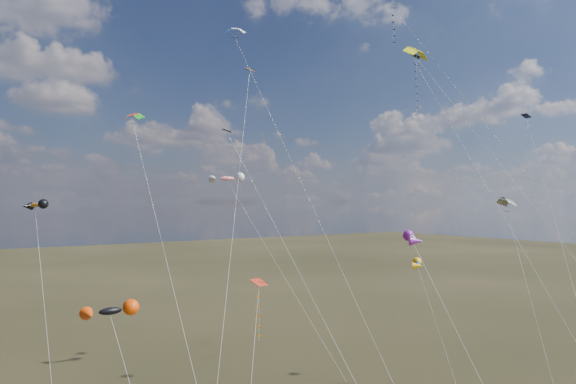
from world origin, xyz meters
TOP-DOWN VIEW (x-y plane):
  - diamond_black_high at (13.46, 11.67)m, footprint 14.01×19.81m
  - diamond_navy_tall at (17.38, 17.09)m, footprint 8.88×29.00m
  - diamond_black_mid at (-7.13, 9.06)m, footprint 6.64×14.03m
  - diamond_red_low at (-8.43, 9.49)m, footprint 6.24×7.89m
  - diamond_navy_right at (22.28, 6.17)m, footprint 11.61×13.98m
  - diamond_orange_center at (-8.79, 11.99)m, footprint 11.37×14.22m
  - parafoil_yellow at (5.96, 6.72)m, footprint 3.21×20.54m
  - parafoil_blue_white at (-1.04, 26.90)m, footprint 6.49×22.20m
  - parafoil_striped at (17.31, 5.55)m, footprint 7.25×10.26m
  - parafoil_tricolor at (-13.95, 22.32)m, footprint 2.27×16.06m
  - novelty_black_orange at (-18.61, 12.18)m, footprint 3.37×6.19m
  - novelty_orange_black at (-20.94, 29.71)m, footprint 2.20×11.48m
  - novelty_white_purple at (-2.70, -0.57)m, footprint 2.22×11.91m
  - novelty_redwhite_stripe at (-1.34, 28.29)m, footprint 8.57×13.79m
  - novelty_blue_yellow at (9.06, 9.53)m, footprint 2.45×7.65m

SIDE VIEW (x-z plane):
  - diamond_red_low at x=-8.43m, z-range 3.42..15.58m
  - novelty_black_orange at x=-18.61m, z-range 4.95..16.13m
  - novelty_blue_yellow at x=9.06m, z-range 5.79..18.48m
  - novelty_white_purple at x=-2.70m, z-range 7.54..23.60m
  - diamond_black_mid at x=-7.13m, z-range 4.13..28.10m
  - novelty_orange_black at x=-20.94m, z-range 8.51..26.79m
  - parafoil_striped at x=17.31m, z-range 8.76..27.65m
  - diamond_orange_center at x=-8.79m, z-range 4.82..35.10m
  - novelty_redwhite_stripe at x=-1.34m, z-range 9.98..31.32m
  - diamond_navy_right at x=22.28m, z-range 9.06..36.38m
  - parafoil_tricolor at x=-13.95m, z-range 12.49..38.93m
  - diamond_black_high at x=13.46m, z-range 11.66..45.08m
  - parafoil_yellow at x=5.96m, z-range 15.18..47.25m
  - diamond_navy_tall at x=17.38m, z-range 14.78..56.38m
  - parafoil_blue_white at x=-1.04m, z-range 18.20..56.33m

